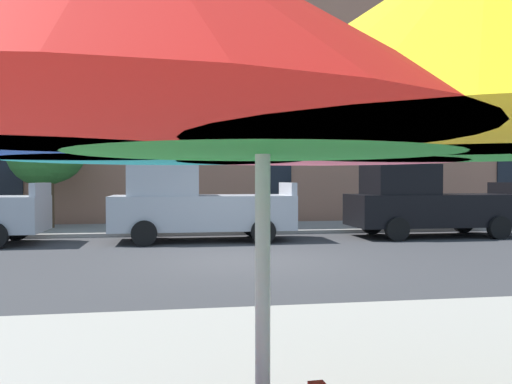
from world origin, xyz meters
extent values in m
plane|color=#38383A|center=(0.00, 0.00, 0.00)|extent=(120.00, 120.00, 0.00)
cube|color=gray|center=(0.00, 6.80, 0.06)|extent=(56.00, 3.60, 0.12)
cube|color=#A87056|center=(0.00, 15.00, 8.00)|extent=(40.22, 12.00, 16.00)
cube|color=#6B6056|center=(0.00, 8.96, 3.20)|extent=(39.42, 0.08, 0.36)
cube|color=#6B6056|center=(0.00, 8.96, 6.40)|extent=(39.42, 0.08, 0.36)
cube|color=black|center=(-2.51, 8.97, 8.40)|extent=(1.10, 0.06, 14.80)
cube|color=black|center=(2.51, 8.97, 8.40)|extent=(1.10, 0.06, 14.80)
cube|color=black|center=(7.54, 8.97, 8.40)|extent=(1.10, 0.06, 14.80)
cube|color=black|center=(12.57, 8.97, 8.40)|extent=(1.10, 0.06, 14.80)
cube|color=#A8AAB2|center=(-5.10, 3.70, 1.48)|extent=(0.16, 1.75, 0.36)
cylinder|color=black|center=(-5.99, 4.65, 0.34)|extent=(0.68, 0.22, 0.68)
cube|color=#A8AAB2|center=(-0.72, 3.70, 0.82)|extent=(5.10, 1.90, 0.96)
cube|color=#A8AAB2|center=(-1.82, 3.70, 1.75)|extent=(1.90, 1.75, 0.90)
cube|color=#A8AAB2|center=(1.75, 3.70, 1.48)|extent=(0.16, 1.75, 0.36)
cylinder|color=black|center=(0.86, 4.65, 0.34)|extent=(0.68, 0.22, 0.68)
cylinder|color=black|center=(0.86, 2.75, 0.34)|extent=(0.68, 0.22, 0.68)
cylinder|color=black|center=(-2.30, 4.65, 0.34)|extent=(0.68, 0.22, 0.68)
cylinder|color=black|center=(-2.30, 2.75, 0.34)|extent=(0.68, 0.22, 0.68)
cube|color=black|center=(6.29, 3.70, 0.82)|extent=(5.10, 1.90, 0.96)
cube|color=black|center=(5.19, 3.70, 1.75)|extent=(1.90, 1.75, 0.90)
cube|color=black|center=(8.76, 3.70, 1.48)|extent=(0.16, 1.75, 0.36)
cylinder|color=black|center=(7.87, 4.65, 0.34)|extent=(0.68, 0.22, 0.68)
cylinder|color=black|center=(7.87, 2.75, 0.34)|extent=(0.68, 0.22, 0.68)
cylinder|color=black|center=(4.71, 4.65, 0.34)|extent=(0.68, 0.22, 0.68)
cylinder|color=black|center=(4.71, 2.75, 0.34)|extent=(0.68, 0.22, 0.68)
cylinder|color=#4C3823|center=(-5.66, 7.30, 0.92)|extent=(0.24, 0.24, 1.83)
sphere|color=#2D702D|center=(-5.90, 7.37, 2.73)|extent=(1.54, 1.54, 1.54)
sphere|color=#2D702D|center=(-5.74, 7.29, 2.70)|extent=(1.83, 1.83, 1.83)
sphere|color=#2D702D|center=(-5.66, 7.45, 2.79)|extent=(2.33, 2.33, 2.33)
sphere|color=#2D702D|center=(-5.94, 7.44, 2.69)|extent=(2.33, 2.33, 2.33)
cylinder|color=silver|center=(-1.19, -9.00, 1.18)|extent=(0.06, 0.06, 2.36)
cone|color=green|center=(-0.30, -9.00, 2.10)|extent=(1.56, 1.56, 0.52)
cone|color=#E5668C|center=(-0.74, -8.23, 2.10)|extent=(1.56, 1.56, 0.52)
cone|color=#199EB2|center=(-1.63, -8.23, 2.10)|extent=(1.56, 1.56, 0.52)
cone|color=blue|center=(-2.07, -9.00, 2.10)|extent=(1.56, 1.56, 0.52)
cone|color=red|center=(-1.63, -9.77, 2.10)|extent=(1.56, 1.56, 0.52)
cone|color=yellow|center=(-0.74, -9.77, 2.10)|extent=(1.56, 1.56, 0.52)
cone|color=green|center=(-1.19, -9.00, 2.14)|extent=(1.49, 1.49, 0.60)
camera|label=1|loc=(-1.53, -10.97, 1.74)|focal=36.14mm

